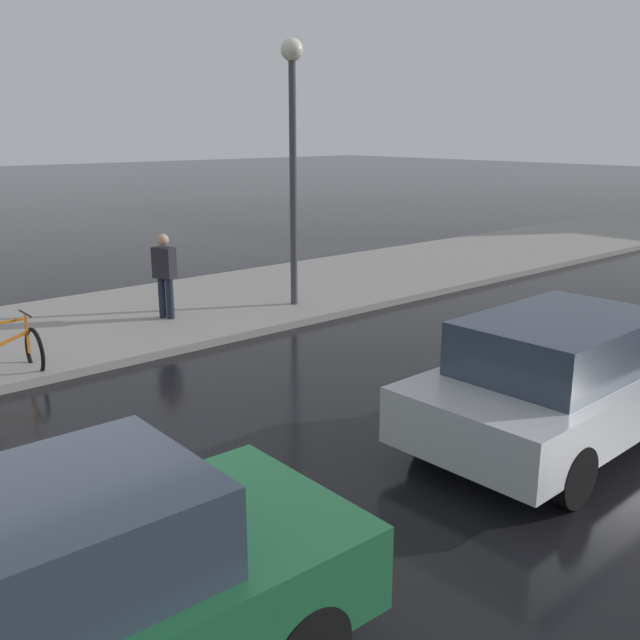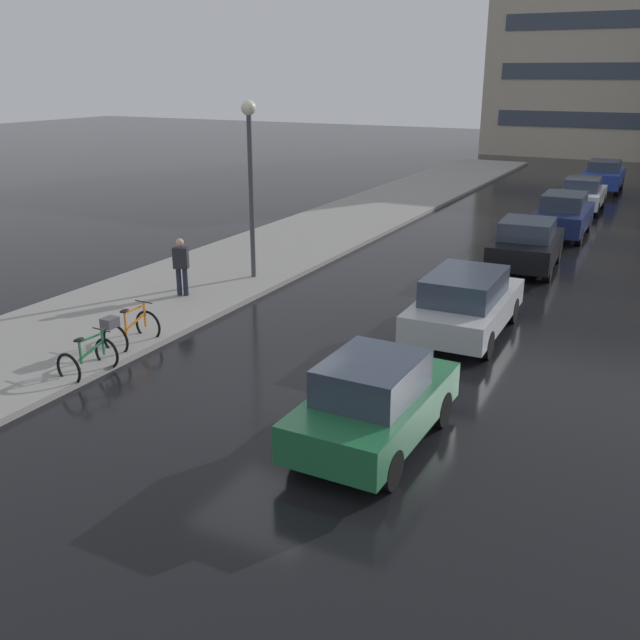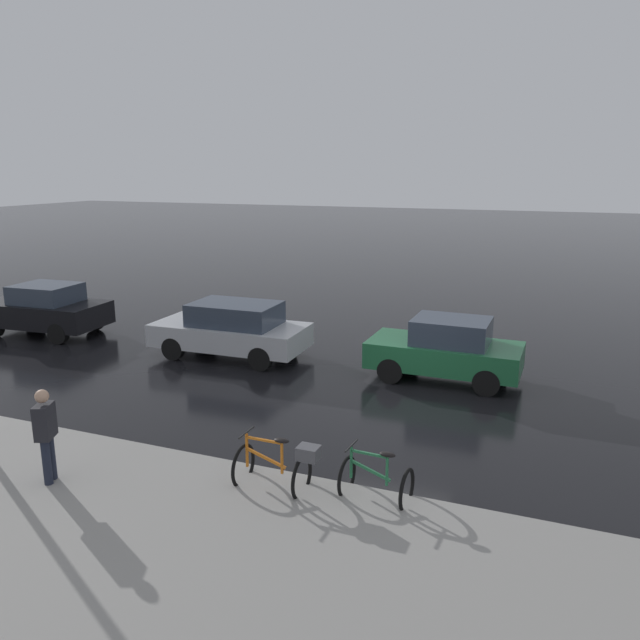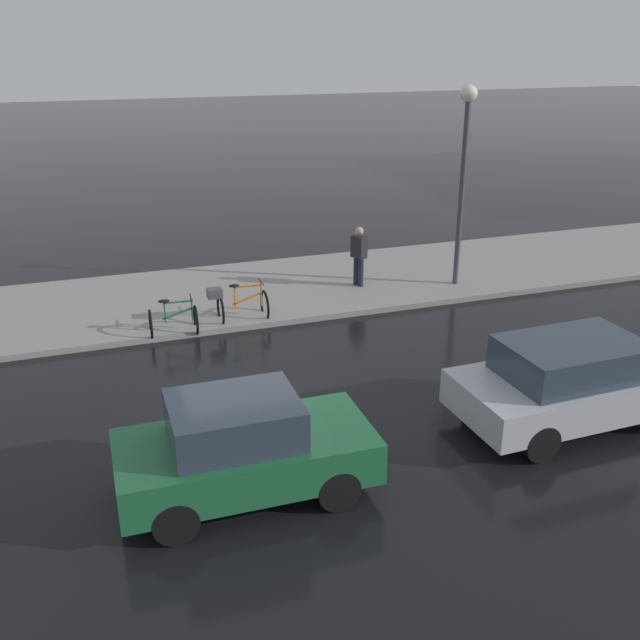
# 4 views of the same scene
# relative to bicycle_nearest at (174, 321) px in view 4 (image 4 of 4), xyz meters

# --- Properties ---
(ground_plane) EXTENTS (140.00, 140.00, 0.00)m
(ground_plane) POSITION_rel_bicycle_nearest_xyz_m (3.81, 0.80, -0.38)
(ground_plane) COLOR black
(sidewalk_kerb) EXTENTS (4.80, 60.00, 0.14)m
(sidewalk_kerb) POSITION_rel_bicycle_nearest_xyz_m (-2.19, 10.80, -0.31)
(sidewalk_kerb) COLOR gray
(sidewalk_kerb) RESTS_ON ground
(bicycle_nearest) EXTENTS (0.75, 1.11, 0.91)m
(bicycle_nearest) POSITION_rel_bicycle_nearest_xyz_m (0.00, 0.00, 0.00)
(bicycle_nearest) COLOR black
(bicycle_nearest) RESTS_ON ground
(bicycle_second) EXTENTS (0.76, 1.39, 0.99)m
(bicycle_second) POSITION_rel_bicycle_nearest_xyz_m (-0.31, 1.53, 0.12)
(bicycle_second) COLOR black
(bicycle_second) RESTS_ON ground
(car_green) EXTENTS (1.79, 3.75, 1.58)m
(car_green) POSITION_rel_bicycle_nearest_xyz_m (6.36, 0.11, 0.41)
(car_green) COLOR #1E6038
(car_green) RESTS_ON ground
(car_silver) EXTENTS (2.02, 4.34, 1.55)m
(car_silver) POSITION_rel_bicycle_nearest_xyz_m (6.13, 6.05, 0.41)
(car_silver) COLOR #B2B5BA
(car_silver) RESTS_ON ground
(pedestrian) EXTENTS (0.46, 0.38, 1.74)m
(pedestrian) POSITION_rel_bicycle_nearest_xyz_m (-1.56, 5.12, 0.60)
(pedestrian) COLOR #1E2333
(pedestrian) RESTS_ON ground
(streetlamp) EXTENTS (0.42, 0.42, 5.25)m
(streetlamp) POSITION_rel_bicycle_nearest_xyz_m (-0.86, 7.65, 3.21)
(streetlamp) COLOR #424247
(streetlamp) RESTS_ON ground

